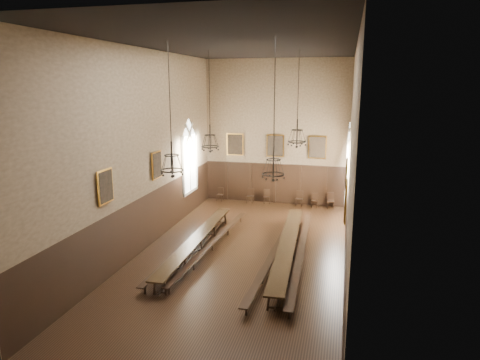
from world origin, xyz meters
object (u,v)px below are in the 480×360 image
at_px(bench_right_outer, 301,253).
at_px(chair_0, 220,197).
at_px(table_left, 197,245).
at_px(chandelier_front_left, 172,162).
at_px(table_right, 287,250).
at_px(chandelier_front_right, 273,165).
at_px(chair_7, 330,204).
at_px(chair_2, 250,199).
at_px(chandelier_back_right, 297,136).
at_px(bench_right_inner, 275,253).
at_px(chandelier_back_left, 210,140).
at_px(chair_3, 267,199).
at_px(bench_left_outer, 189,244).
at_px(chair_5, 299,201).
at_px(chair_6, 314,203).
at_px(bench_left_inner, 213,245).

relative_size(bench_right_outer, chair_0, 12.43).
bearing_deg(table_left, chandelier_front_left, -91.54).
bearing_deg(table_right, chandelier_front_right, -93.61).
distance_m(table_right, chair_7, 8.56).
relative_size(bench_right_outer, chandelier_front_right, 2.25).
bearing_deg(chair_2, chandelier_back_right, -56.94).
bearing_deg(table_left, table_right, 3.44).
distance_m(bench_right_inner, chandelier_front_left, 6.09).
height_order(chandelier_back_left, chandelier_front_left, same).
relative_size(bench_right_inner, chair_3, 11.47).
bearing_deg(bench_left_outer, chair_5, 64.30).
bearing_deg(chandelier_front_left, chair_2, 87.04).
xyz_separation_m(chair_5, chair_7, (1.94, -0.09, 0.01)).
xyz_separation_m(chair_6, chandelier_back_right, (-0.55, -5.85, 4.82)).
distance_m(table_right, chandelier_front_right, 5.25).
relative_size(chair_0, chandelier_back_right, 0.20).
height_order(chair_3, chair_6, chair_3).
height_order(table_right, chandelier_back_right, chandelier_back_right).
bearing_deg(chair_3, bench_right_outer, -82.16).
relative_size(table_right, bench_right_outer, 0.94).
distance_m(chair_7, chandelier_back_left, 9.54).
height_order(bench_left_outer, bench_right_inner, bench_right_inner).
relative_size(chair_6, chandelier_back_left, 0.19).
bearing_deg(chandelier_back_left, bench_left_inner, -70.98).
distance_m(chair_2, chandelier_back_right, 8.36).
relative_size(chair_2, chair_3, 1.04).
height_order(chandelier_back_right, chandelier_front_left, same).
bearing_deg(chair_2, chandelier_front_right, -71.64).
distance_m(chair_0, chair_5, 5.15).
height_order(bench_left_outer, chair_7, chair_7).
bearing_deg(bench_right_inner, chair_5, 89.58).
bearing_deg(chandelier_back_left, chair_6, 52.98).
bearing_deg(table_left, chair_7, 57.31).
xyz_separation_m(bench_left_inner, chair_5, (3.00, 8.43, 0.01)).
xyz_separation_m(bench_right_inner, chandelier_front_right, (0.32, -2.76, 4.41)).
relative_size(bench_right_outer, chair_7, 10.97).
bearing_deg(chandelier_back_right, bench_left_outer, -150.11).
bearing_deg(chair_7, bench_right_inner, -111.86).
bearing_deg(chair_2, bench_left_outer, -94.73).
xyz_separation_m(bench_right_outer, chair_6, (-0.06, 8.37, -0.04)).
xyz_separation_m(table_right, chandelier_back_left, (-4.18, 2.21, 4.40)).
bearing_deg(table_right, chair_7, 79.94).
bearing_deg(chandelier_back_right, chandelier_back_left, -174.82).
bearing_deg(bench_right_outer, bench_left_inner, 179.66).
bearing_deg(bench_right_outer, chandelier_front_left, -150.43).
bearing_deg(chair_6, chandelier_back_left, -129.17).
relative_size(chandelier_front_left, chandelier_front_right, 1.03).
bearing_deg(chair_0, bench_left_inner, -71.76).
relative_size(chair_2, chandelier_front_left, 0.19).
height_order(bench_right_outer, chandelier_back_right, chandelier_back_right).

